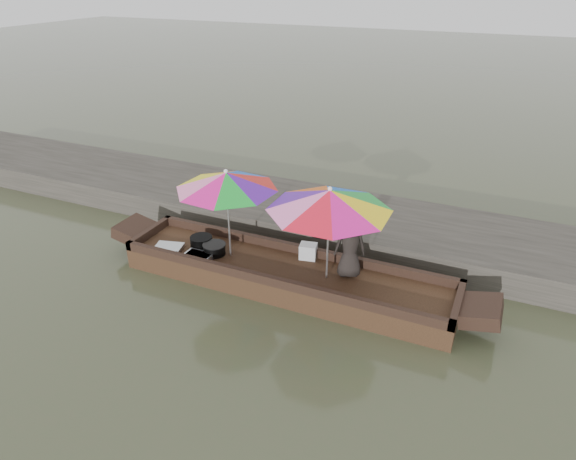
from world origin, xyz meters
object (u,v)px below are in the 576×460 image
at_px(tray_crayfish, 198,257).
at_px(charcoal_grill, 214,249).
at_px(tray_scallop, 169,247).
at_px(cooking_pot, 201,242).
at_px(umbrella_stern, 328,234).
at_px(umbrella_bow, 228,214).
at_px(vendor, 350,247).
at_px(supply_bag, 308,251).
at_px(boat_hull, 286,277).

relative_size(tray_crayfish, charcoal_grill, 1.27).
bearing_deg(charcoal_grill, tray_scallop, -168.01).
relative_size(cooking_pot, umbrella_stern, 0.20).
bearing_deg(tray_crayfish, umbrella_bow, 39.47).
height_order(vendor, umbrella_bow, umbrella_bow).
relative_size(cooking_pot, charcoal_grill, 1.03).
xyz_separation_m(cooking_pot, vendor, (2.64, 0.19, 0.40)).
height_order(charcoal_grill, vendor, vendor).
distance_m(charcoal_grill, supply_bag, 1.61).
distance_m(tray_crayfish, vendor, 2.57).
bearing_deg(vendor, tray_crayfish, -10.75).
height_order(umbrella_bow, umbrella_stern, same).
bearing_deg(supply_bag, umbrella_stern, -42.09).
xyz_separation_m(boat_hull, tray_crayfish, (-1.46, -0.35, 0.22)).
relative_size(charcoal_grill, umbrella_bow, 0.22).
distance_m(umbrella_bow, umbrella_stern, 1.75).
relative_size(tray_crayfish, vendor, 0.47).
xyz_separation_m(cooking_pot, tray_scallop, (-0.49, -0.29, -0.07)).
relative_size(boat_hull, cooking_pot, 14.34).
xyz_separation_m(charcoal_grill, umbrella_bow, (0.27, 0.08, 0.69)).
bearing_deg(charcoal_grill, tray_crayfish, -120.64).
bearing_deg(vendor, tray_scallop, -15.20).
distance_m(boat_hull, vendor, 1.23).
relative_size(cooking_pot, umbrella_bow, 0.23).
distance_m(cooking_pot, tray_crayfish, 0.42).
relative_size(tray_scallop, supply_bag, 1.69).
distance_m(tray_crayfish, supply_bag, 1.86).
xyz_separation_m(charcoal_grill, supply_bag, (1.52, 0.53, 0.04)).
height_order(vendor, umbrella_stern, umbrella_stern).
xyz_separation_m(tray_crayfish, umbrella_bow, (0.43, 0.35, 0.73)).
xyz_separation_m(tray_scallop, umbrella_bow, (1.09, 0.26, 0.74)).
bearing_deg(umbrella_stern, vendor, 37.48).
bearing_deg(vendor, boat_hull, -11.43).
distance_m(cooking_pot, umbrella_stern, 2.44).
bearing_deg(supply_bag, cooking_pot, -167.18).
bearing_deg(vendor, cooking_pot, -19.72).
bearing_deg(tray_crayfish, vendor, 13.15).
xyz_separation_m(boat_hull, umbrella_stern, (0.71, 0.00, 0.95)).
bearing_deg(umbrella_bow, cooking_pot, 177.19).
bearing_deg(tray_scallop, supply_bag, 16.80).
bearing_deg(boat_hull, supply_bag, 64.32).
relative_size(umbrella_bow, umbrella_stern, 0.88).
xyz_separation_m(supply_bag, umbrella_stern, (0.50, -0.45, 0.65)).
bearing_deg(boat_hull, umbrella_stern, 0.00).
distance_m(tray_scallop, umbrella_stern, 2.95).
relative_size(vendor, umbrella_stern, 0.53).
bearing_deg(supply_bag, umbrella_bow, -160.17).
distance_m(tray_scallop, supply_bag, 2.45).
xyz_separation_m(tray_crayfish, supply_bag, (1.68, 0.80, 0.09)).
xyz_separation_m(vendor, umbrella_bow, (-2.04, -0.22, 0.27)).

